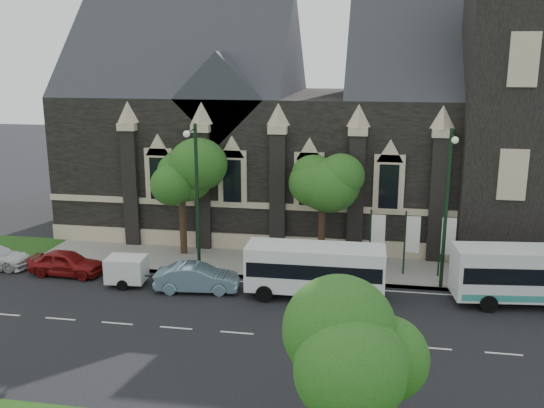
% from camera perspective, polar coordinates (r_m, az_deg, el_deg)
% --- Properties ---
extents(ground, '(160.00, 160.00, 0.00)m').
position_cam_1_polar(ground, '(28.87, -3.36, -12.16)').
color(ground, black).
rests_on(ground, ground).
extents(sidewalk, '(80.00, 5.00, 0.15)m').
position_cam_1_polar(sidewalk, '(37.43, -0.05, -5.77)').
color(sidewalk, gray).
rests_on(sidewalk, ground).
extents(museum, '(40.00, 17.70, 29.90)m').
position_cam_1_polar(museum, '(44.24, 8.66, 7.90)').
color(museum, black).
rests_on(museum, ground).
extents(tree_park_east, '(3.40, 3.40, 6.28)m').
position_cam_1_polar(tree_park_east, '(17.82, 9.40, -13.17)').
color(tree_park_east, black).
rests_on(tree_park_east, ground).
extents(tree_walk_right, '(4.08, 4.08, 7.80)m').
position_cam_1_polar(tree_walk_right, '(36.69, 5.23, 3.07)').
color(tree_walk_right, black).
rests_on(tree_walk_right, ground).
extents(tree_walk_left, '(3.91, 3.91, 7.64)m').
position_cam_1_polar(tree_walk_left, '(38.46, -8.29, 3.36)').
color(tree_walk_left, black).
rests_on(tree_walk_left, ground).
extents(street_lamp_near, '(0.36, 1.88, 9.00)m').
position_cam_1_polar(street_lamp_near, '(33.42, 16.35, 0.25)').
color(street_lamp_near, black).
rests_on(street_lamp_near, ground).
extents(street_lamp_mid, '(0.36, 1.88, 9.00)m').
position_cam_1_polar(street_lamp_mid, '(34.68, -7.26, 1.19)').
color(street_lamp_mid, black).
rests_on(street_lamp_mid, ground).
extents(banner_flag_left, '(0.90, 0.10, 4.00)m').
position_cam_1_polar(banner_flag_left, '(35.74, 9.81, -3.05)').
color(banner_flag_left, black).
rests_on(banner_flag_left, ground).
extents(banner_flag_center, '(0.90, 0.10, 4.00)m').
position_cam_1_polar(banner_flag_center, '(35.81, 13.01, -3.17)').
color(banner_flag_center, black).
rests_on(banner_flag_center, ground).
extents(banner_flag_right, '(0.90, 0.10, 4.00)m').
position_cam_1_polar(banner_flag_right, '(35.99, 16.19, -3.29)').
color(banner_flag_right, black).
rests_on(banner_flag_right, ground).
extents(shuttle_bus, '(7.42, 2.69, 2.85)m').
position_cam_1_polar(shuttle_bus, '(32.33, 4.17, -6.07)').
color(shuttle_bus, white).
rests_on(shuttle_bus, ground).
extents(box_trailer, '(3.15, 1.86, 1.66)m').
position_cam_1_polar(box_trailer, '(35.05, -13.70, -6.07)').
color(box_trailer, silver).
rests_on(box_trailer, ground).
extents(sedan, '(4.78, 2.13, 1.52)m').
position_cam_1_polar(sedan, '(33.56, -7.16, -7.01)').
color(sedan, '#799BAF').
rests_on(sedan, ground).
extents(car_far_red, '(4.48, 1.93, 1.51)m').
position_cam_1_polar(car_far_red, '(37.71, -19.03, -5.32)').
color(car_far_red, maroon).
rests_on(car_far_red, ground).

